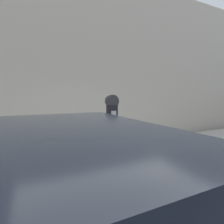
# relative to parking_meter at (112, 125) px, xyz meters

# --- Properties ---
(sidewalk) EXTENTS (24.00, 2.80, 0.12)m
(sidewalk) POSITION_rel_parking_meter_xyz_m (-0.20, 1.01, -1.06)
(sidewalk) COLOR #ADAAA3
(sidewalk) RESTS_ON ground_plane
(building_facade) EXTENTS (24.00, 0.30, 5.49)m
(building_facade) POSITION_rel_parking_meter_xyz_m (-0.20, 2.87, 1.62)
(building_facade) COLOR beige
(building_facade) RESTS_ON ground_plane
(parking_meter) EXTENTS (0.21, 0.13, 1.51)m
(parking_meter) POSITION_rel_parking_meter_xyz_m (0.00, 0.00, 0.00)
(parking_meter) COLOR gray
(parking_meter) RESTS_ON sidewalk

